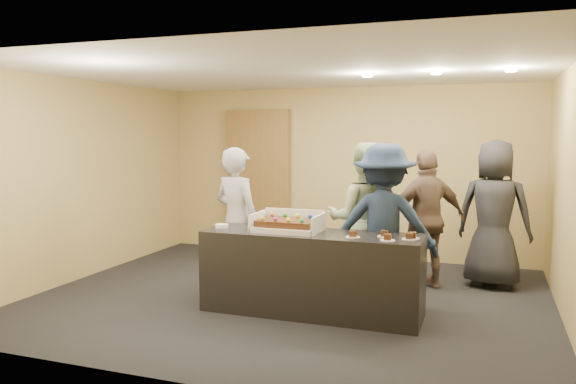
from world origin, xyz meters
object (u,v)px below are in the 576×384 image
object	(u,v)px
person_server_grey	(237,221)
person_navy_man	(384,226)
storage_cabinet	(259,181)
person_dark_suit	(494,214)
person_sage_man	(364,220)
cake_box	(288,227)
person_brown_extra	(427,219)
serving_counter	(312,273)
sheet_cake	(287,222)
plate_stack	(222,226)

from	to	relation	value
person_server_grey	person_navy_man	world-z (taller)	person_navy_man
storage_cabinet	person_dark_suit	distance (m)	3.86
person_dark_suit	person_sage_man	bearing A→B (deg)	42.19
cake_box	person_brown_extra	xyz separation A→B (m)	(1.35, 1.47, -0.06)
person_brown_extra	serving_counter	bearing A→B (deg)	21.56
serving_counter	cake_box	distance (m)	0.57
sheet_cake	plate_stack	size ratio (longest dim) A/B	4.08
plate_stack	serving_counter	bearing A→B (deg)	1.54
plate_stack	person_dark_suit	size ratio (longest dim) A/B	0.08
person_dark_suit	plate_stack	bearing A→B (deg)	41.85
person_server_grey	person_dark_suit	size ratio (longest dim) A/B	0.95
sheet_cake	plate_stack	bearing A→B (deg)	-177.91
serving_counter	person_server_grey	world-z (taller)	person_server_grey
person_dark_suit	sheet_cake	bearing A→B (deg)	49.94
serving_counter	person_brown_extra	world-z (taller)	person_brown_extra
cake_box	person_dark_suit	size ratio (longest dim) A/B	0.39
person_sage_man	person_brown_extra	size ratio (longest dim) A/B	1.05
sheet_cake	person_dark_suit	xyz separation A→B (m)	(2.16, 1.83, -0.05)
person_navy_man	cake_box	bearing A→B (deg)	19.62
sheet_cake	person_brown_extra	xyz separation A→B (m)	(1.36, 1.50, -0.11)
sheet_cake	plate_stack	distance (m)	0.80
person_brown_extra	person_dark_suit	bearing A→B (deg)	169.95
person_sage_man	serving_counter	bearing A→B (deg)	54.50
cake_box	person_sage_man	xyz separation A→B (m)	(0.67, 0.85, -0.01)
cake_box	plate_stack	world-z (taller)	cake_box
person_brown_extra	person_dark_suit	world-z (taller)	person_dark_suit
sheet_cake	storage_cabinet	bearing A→B (deg)	118.26
serving_counter	person_navy_man	size ratio (longest dim) A/B	1.28
plate_stack	person_navy_man	bearing A→B (deg)	17.04
storage_cabinet	plate_stack	distance (m)	3.02
cake_box	person_dark_suit	xyz separation A→B (m)	(2.16, 1.81, 0.00)
person_server_grey	person_sage_man	xyz separation A→B (m)	(1.49, 0.43, 0.03)
person_server_grey	person_navy_man	distance (m)	1.80
serving_counter	storage_cabinet	xyz separation A→B (m)	(-1.83, 2.89, 0.73)
person_navy_man	sheet_cake	bearing A→B (deg)	20.87
storage_cabinet	person_sage_man	world-z (taller)	storage_cabinet
storage_cabinet	person_dark_suit	size ratio (longest dim) A/B	1.24
serving_counter	person_dark_suit	bearing A→B (deg)	43.95
serving_counter	person_dark_suit	world-z (taller)	person_dark_suit
plate_stack	person_dark_suit	world-z (taller)	person_dark_suit
plate_stack	person_server_grey	bearing A→B (deg)	93.53
person_server_grey	person_brown_extra	xyz separation A→B (m)	(2.18, 1.05, -0.02)
person_navy_man	storage_cabinet	bearing A→B (deg)	-50.04
serving_counter	plate_stack	bearing A→B (deg)	-178.81
person_sage_man	person_dark_suit	xyz separation A→B (m)	(1.49, 0.95, 0.02)
serving_counter	person_server_grey	size ratio (longest dim) A/B	1.33
person_sage_man	person_brown_extra	xyz separation A→B (m)	(0.69, 0.62, -0.05)
cake_box	person_sage_man	bearing A→B (deg)	51.92
person_sage_man	person_dark_suit	size ratio (longest dim) A/B	0.98
person_server_grey	serving_counter	bearing A→B (deg)	175.81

